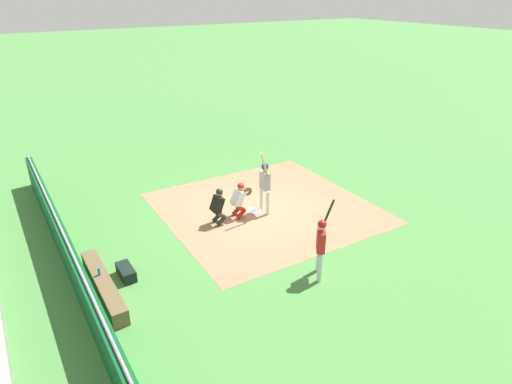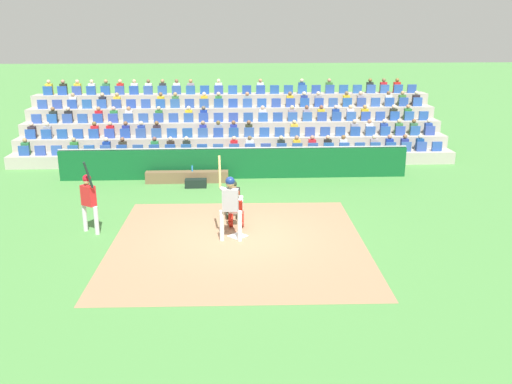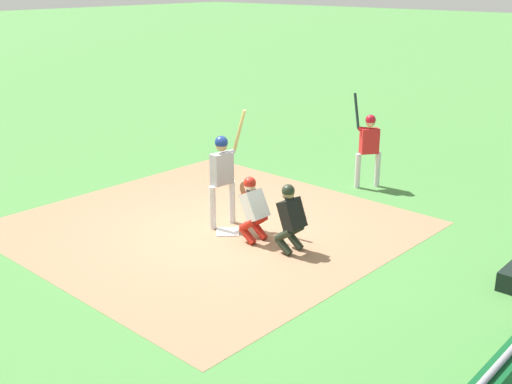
% 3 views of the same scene
% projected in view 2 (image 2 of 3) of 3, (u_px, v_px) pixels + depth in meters
% --- Properties ---
extents(ground_plane, '(160.00, 160.00, 0.00)m').
position_uv_depth(ground_plane, '(238.00, 236.00, 15.62)').
color(ground_plane, '#4A8641').
extents(infield_dirt_patch, '(7.17, 7.29, 0.01)m').
position_uv_depth(infield_dirt_patch, '(238.00, 243.00, 15.14)').
color(infield_dirt_patch, '#9E7555').
rests_on(infield_dirt_patch, ground_plane).
extents(home_plate_marker, '(0.62, 0.62, 0.02)m').
position_uv_depth(home_plate_marker, '(238.00, 236.00, 15.62)').
color(home_plate_marker, white).
rests_on(home_plate_marker, infield_dirt_patch).
extents(batter_at_plate, '(0.65, 0.52, 2.39)m').
position_uv_depth(batter_at_plate, '(230.00, 201.00, 14.97)').
color(batter_at_plate, silver).
rests_on(batter_at_plate, ground_plane).
extents(catcher_crouching, '(0.47, 0.71, 1.28)m').
position_uv_depth(catcher_crouching, '(236.00, 206.00, 16.01)').
color(catcher_crouching, red).
rests_on(catcher_crouching, ground_plane).
extents(home_plate_umpire, '(0.47, 0.46, 1.30)m').
position_uv_depth(home_plate_umpire, '(233.00, 198.00, 16.83)').
color(home_plate_umpire, '#232C1E').
rests_on(home_plate_umpire, ground_plane).
extents(dugout_wall, '(13.69, 0.24, 1.25)m').
position_uv_depth(dugout_wall, '(235.00, 163.00, 21.53)').
color(dugout_wall, '#0E5024').
rests_on(dugout_wall, ground_plane).
extents(dugout_bench, '(3.18, 0.40, 0.44)m').
position_uv_depth(dugout_bench, '(187.00, 177.00, 21.02)').
color(dugout_bench, brown).
rests_on(dugout_bench, ground_plane).
extents(water_bottle_on_bench, '(0.07, 0.07, 0.22)m').
position_uv_depth(water_bottle_on_bench, '(192.00, 168.00, 20.95)').
color(water_bottle_on_bench, '#2A7AC2').
rests_on(water_bottle_on_bench, dugout_bench).
extents(equipment_duffel_bag, '(0.81, 0.37, 0.32)m').
position_uv_depth(equipment_duffel_bag, '(196.00, 183.00, 20.38)').
color(equipment_duffel_bag, black).
rests_on(equipment_duffel_bag, ground_plane).
extents(on_deck_batter, '(0.59, 0.70, 2.23)m').
position_uv_depth(on_deck_batter, '(89.00, 197.00, 15.60)').
color(on_deck_batter, silver).
rests_on(on_deck_batter, ground_plane).
extents(bleacher_stand, '(19.38, 4.94, 3.34)m').
position_uv_depth(bleacher_stand, '(233.00, 131.00, 26.10)').
color(bleacher_stand, '#A49C91').
rests_on(bleacher_stand, ground_plane).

